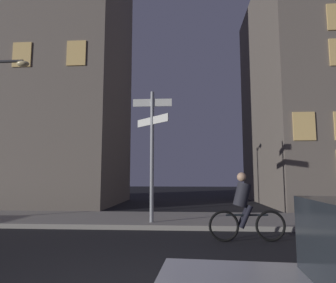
# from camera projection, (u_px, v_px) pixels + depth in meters

# --- Properties ---
(sidewalk_kerb) EXTENTS (40.00, 3.17, 0.14)m
(sidewalk_kerb) POSITION_uv_depth(u_px,v_px,m) (164.00, 220.00, 9.84)
(sidewalk_kerb) COLOR gray
(sidewalk_kerb) RESTS_ON ground_plane
(signpost) EXTENTS (1.23, 1.10, 4.04)m
(signpost) POSITION_uv_depth(u_px,v_px,m) (152.00, 144.00, 9.12)
(signpost) COLOR gray
(signpost) RESTS_ON sidewalk_kerb
(cyclist) EXTENTS (1.82, 0.36, 1.61)m
(cyclist) POSITION_uv_depth(u_px,v_px,m) (245.00, 209.00, 6.93)
(cyclist) COLOR black
(cyclist) RESTS_ON ground_plane
(building_left_block) EXTENTS (10.48, 6.63, 18.61)m
(building_left_block) POSITION_uv_depth(u_px,v_px,m) (34.00, 44.00, 17.43)
(building_left_block) COLOR #6B6056
(building_left_block) RESTS_ON ground_plane
(building_right_block) EXTENTS (8.33, 9.22, 12.54)m
(building_right_block) POSITION_uv_depth(u_px,v_px,m) (330.00, 93.00, 16.88)
(building_right_block) COLOR #6B6056
(building_right_block) RESTS_ON ground_plane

